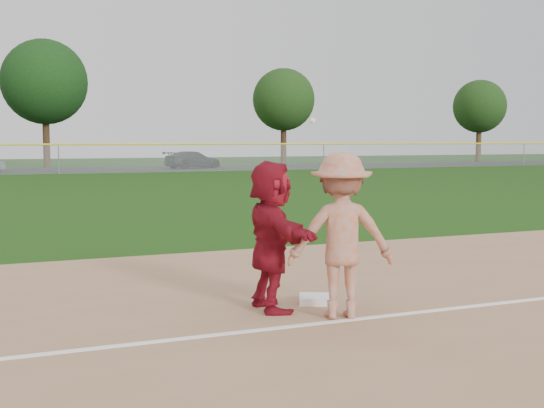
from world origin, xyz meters
name	(u,v)px	position (x,y,z in m)	size (l,w,h in m)	color
ground	(313,308)	(0.00, 0.00, 0.00)	(160.00, 160.00, 0.00)	#173D0B
foul_line	(341,321)	(0.00, -0.80, 0.03)	(60.00, 0.10, 0.01)	white
parking_asphalt	(52,170)	(0.00, 46.00, 0.01)	(120.00, 10.00, 0.01)	black
first_base	(316,299)	(0.13, 0.20, 0.07)	(0.45, 0.45, 0.10)	white
base_runner	(271,236)	(-0.59, 0.08, 1.02)	(1.86, 0.59, 2.00)	maroon
car_right	(193,160)	(10.88, 45.37, 0.70)	(1.94, 4.77, 1.39)	black
first_base_play	(341,236)	(0.10, -0.59, 1.07)	(1.54, 1.17, 2.56)	#9E9FA1
outfield_fence	(58,145)	(0.00, 40.00, 1.96)	(110.00, 0.12, 110.00)	#999EA0
tree_2	(45,82)	(0.00, 51.50, 7.06)	(7.00, 7.00, 10.58)	#332212
tree_3	(284,100)	(22.00, 52.80, 6.16)	(6.00, 6.00, 9.19)	#351F13
tree_4	(480,107)	(44.00, 51.20, 5.85)	(5.60, 5.60, 8.67)	#3E2916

